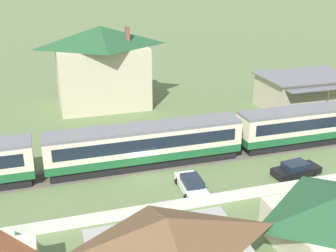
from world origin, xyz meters
TOP-DOWN VIEW (x-y plane):
  - ground_plane at (0.00, 0.00)m, footprint 600.00×600.00m
  - passenger_train at (0.80, 1.84)m, footprint 60.01×3.19m
  - railway_track at (-0.56, 1.84)m, footprint 126.41×3.60m
  - station_building at (25.87, 12.73)m, footprint 12.36×9.45m
  - station_house_dark_green_roof at (-0.44, 21.65)m, footprint 12.93×8.75m
  - picket_fence_front at (-5.28, -7.02)m, footprint 46.19×0.06m
  - parked_car_white at (3.18, -4.36)m, footprint 2.40×4.70m
  - parked_car_black at (13.67, -4.50)m, footprint 4.82×2.37m

SIDE VIEW (x-z plane):
  - ground_plane at x=0.00m, z-range 0.00..0.00m
  - railway_track at x=-0.56m, z-range -0.01..0.03m
  - picket_fence_front at x=-5.28m, z-range 0.00..1.05m
  - parked_car_white at x=3.18m, z-range -0.04..1.29m
  - parked_car_black at x=13.67m, z-range -0.04..1.31m
  - passenger_train at x=0.80m, z-range 0.23..4.37m
  - station_building at x=25.87m, z-range 0.03..4.68m
  - station_house_dark_green_roof at x=-0.44m, z-range 0.17..11.26m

